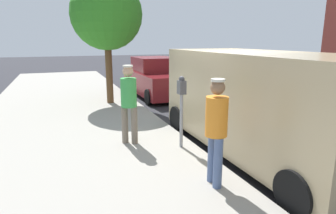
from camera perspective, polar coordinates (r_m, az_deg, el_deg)
ground_plane at (r=7.24m, az=11.30°, el=-6.44°), size 80.00×80.00×0.00m
sidewalk_slab at (r=6.19m, az=-17.69°, el=-9.53°), size 5.00×32.00×0.15m
parking_meter_near at (r=6.00m, az=2.68°, el=1.45°), size 0.14×0.18×1.52m
pedestrian_in_orange at (r=4.47m, az=9.46°, el=-3.69°), size 0.34×0.36×1.68m
pedestrian_in_green at (r=6.29m, az=-7.71°, el=1.50°), size 0.34×0.34×1.72m
parked_van at (r=6.26m, az=17.69°, el=1.08°), size 2.14×5.21×2.15m
parked_sedan_behind at (r=12.60m, az=-2.39°, el=5.61°), size 1.97×4.41×1.65m
street_tree at (r=10.61m, az=-12.00°, el=17.37°), size 2.45×2.45×4.32m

